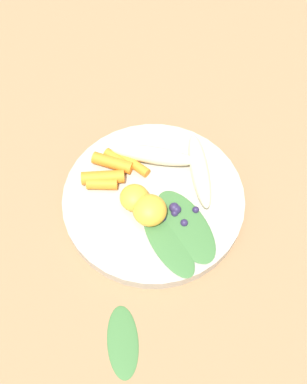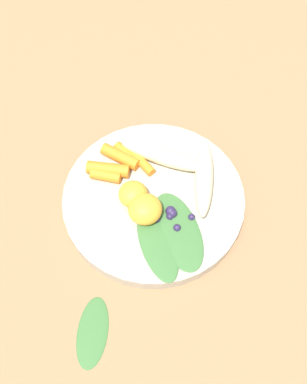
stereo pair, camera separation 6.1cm
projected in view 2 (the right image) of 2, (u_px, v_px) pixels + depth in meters
name	position (u px, v px, depth m)	size (l,w,h in m)	color
ground_plane	(153.00, 203.00, 0.64)	(2.40, 2.40, 0.00)	#99704C
bowl	(153.00, 199.00, 0.63)	(0.27, 0.27, 0.02)	#B2AD9E
banana_peeled_left	(161.00, 156.00, 0.64)	(0.13, 0.03, 0.03)	beige
banana_peeled_right	(204.00, 178.00, 0.62)	(0.13, 0.03, 0.03)	beige
orange_segment_near	(145.00, 209.00, 0.59)	(0.05, 0.05, 0.04)	#F4A833
orange_segment_far	(133.00, 194.00, 0.60)	(0.04, 0.04, 0.03)	#F4A833
carrot_front	(141.00, 161.00, 0.64)	(0.01, 0.01, 0.06)	orange
carrot_mid_left	(127.00, 155.00, 0.65)	(0.01, 0.01, 0.05)	orange
carrot_mid_right	(120.00, 157.00, 0.64)	(0.02, 0.02, 0.06)	orange
carrot_rear	(108.00, 169.00, 0.63)	(0.02, 0.02, 0.06)	orange
carrot_small	(106.00, 175.00, 0.63)	(0.02, 0.02, 0.05)	orange
blueberry_pile	(171.00, 215.00, 0.60)	(0.04, 0.05, 0.01)	#2D234C
coconut_shred_patch	(156.00, 231.00, 0.59)	(0.04, 0.04, 0.00)	white
kale_leaf_left	(157.00, 244.00, 0.58)	(0.12, 0.05, 0.01)	#3D7038
kale_leaf_right	(178.00, 231.00, 0.59)	(0.13, 0.06, 0.01)	#3D7038
kale_leaf_stray	(92.00, 332.00, 0.54)	(0.09, 0.04, 0.01)	#3D7038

